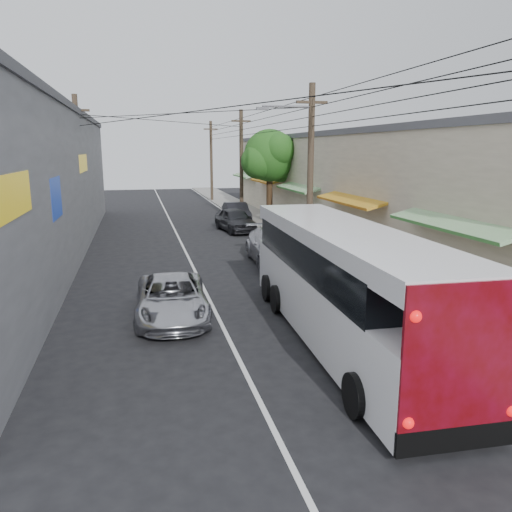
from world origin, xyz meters
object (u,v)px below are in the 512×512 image
(jeepney, at_px, (172,298))
(parked_car_far, at_px, (236,213))
(coach_bus, at_px, (341,282))
(parked_car_mid, at_px, (235,220))
(pedestrian_near, at_px, (368,265))
(pedestrian_far, at_px, (337,236))
(parked_suv, at_px, (276,247))

(jeepney, height_order, parked_car_far, parked_car_far)
(coach_bus, distance_m, parked_car_mid, 19.25)
(parked_car_far, distance_m, pedestrian_near, 18.65)
(pedestrian_near, bearing_deg, pedestrian_far, -112.99)
(jeepney, relative_size, pedestrian_near, 2.65)
(parked_suv, xyz_separation_m, pedestrian_far, (3.80, 1.80, 0.06))
(pedestrian_near, distance_m, pedestrian_far, 7.20)
(parked_car_far, relative_size, pedestrian_near, 2.49)
(parked_suv, xyz_separation_m, parked_car_mid, (0.00, 9.70, -0.05))
(jeepney, bearing_deg, coach_bus, -31.61)
(pedestrian_near, xyz_separation_m, pedestrian_far, (1.68, 7.00, -0.14))
(parked_suv, distance_m, parked_car_far, 13.43)
(coach_bus, relative_size, jeepney, 2.39)
(coach_bus, height_order, parked_car_mid, coach_bus)
(jeepney, relative_size, parked_car_mid, 1.06)
(coach_bus, relative_size, pedestrian_near, 6.33)
(coach_bus, distance_m, jeepney, 5.40)
(parked_suv, relative_size, pedestrian_near, 3.11)
(parked_suv, xyz_separation_m, pedestrian_near, (2.12, -5.19, 0.21))
(coach_bus, distance_m, pedestrian_near, 5.25)
(coach_bus, height_order, parked_suv, coach_bus)
(coach_bus, height_order, parked_car_far, coach_bus)
(parked_suv, bearing_deg, pedestrian_near, -64.33)
(jeepney, distance_m, parked_suv, 8.36)
(pedestrian_far, bearing_deg, jeepney, 68.25)
(jeepney, xyz_separation_m, parked_car_mid, (5.20, 16.25, 0.10))
(parked_suv, distance_m, parked_car_mid, 9.70)
(jeepney, distance_m, parked_car_far, 20.83)
(coach_bus, height_order, pedestrian_near, coach_bus)
(jeepney, xyz_separation_m, parked_car_far, (6.00, 19.95, 0.07))
(parked_car_mid, bearing_deg, pedestrian_near, -89.84)
(coach_bus, relative_size, parked_car_far, 2.54)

